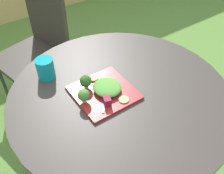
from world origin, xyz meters
The scene contains 12 objects.
ground_plane centered at (0.00, 0.00, 0.00)m, with size 12.00×12.00×0.00m, color #568438.
patio_table centered at (0.00, 0.00, 0.51)m, with size 1.08×1.08×0.71m.
patio_chair centered at (-0.07, 0.90, 0.53)m, with size 0.53×0.53×0.90m.
salad_plate centered at (-0.07, 0.04, 0.72)m, with size 0.27×0.27×0.01m, color maroon.
drinking_glass centered at (-0.24, 0.30, 0.76)m, with size 0.09×0.09×0.11m.
fork centered at (-0.09, 0.00, 0.73)m, with size 0.11×0.13×0.00m.
lettuce_mound centered at (-0.05, 0.04, 0.75)m, with size 0.13×0.14×0.04m, color #519338.
broccoli_floret_0 centered at (-0.18, 0.03, 0.77)m, with size 0.05×0.05×0.07m.
broccoli_floret_1 centered at (-0.12, 0.11, 0.77)m, with size 0.06×0.06×0.07m.
cucumber_slice_0 centered at (-0.06, 0.14, 0.73)m, with size 0.04×0.04×0.01m, color #8EB766.
cucumber_slice_1 centered at (-0.02, -0.06, 0.73)m, with size 0.05×0.05×0.01m, color #8EB766.
beet_chunk_0 centered at (-0.10, -0.04, 0.75)m, with size 0.04×0.03×0.04m, color maroon.
Camera 1 is at (-0.55, -0.72, 1.60)m, focal length 42.44 mm.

